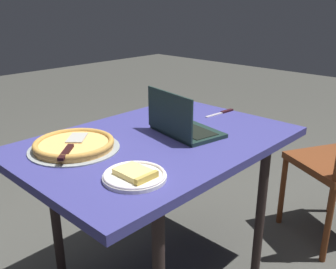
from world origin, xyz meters
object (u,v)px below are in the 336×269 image
(pizza_plate, at_px, (135,175))
(table_knife, at_px, (222,112))
(drink_cup, at_px, (161,101))
(pizza_tray, at_px, (74,145))
(laptop, at_px, (182,125))
(dining_table, at_px, (158,153))

(pizza_plate, relative_size, table_knife, 1.06)
(table_knife, height_order, drink_cup, drink_cup)
(pizza_tray, bearing_deg, drink_cup, 13.37)
(laptop, height_order, drink_cup, laptop)
(pizza_plate, distance_m, table_knife, 0.90)
(pizza_plate, bearing_deg, dining_table, 33.81)
(laptop, height_order, pizza_tray, laptop)
(pizza_tray, bearing_deg, dining_table, -26.19)
(pizza_tray, relative_size, table_knife, 1.78)
(dining_table, height_order, pizza_plate, pizza_plate)
(table_knife, bearing_deg, dining_table, -177.43)
(drink_cup, bearing_deg, dining_table, -137.45)
(dining_table, distance_m, drink_cup, 0.49)
(pizza_plate, distance_m, drink_cup, 0.89)
(dining_table, bearing_deg, pizza_plate, -146.19)
(dining_table, bearing_deg, pizza_tray, 153.81)
(pizza_plate, distance_m, pizza_tray, 0.39)
(dining_table, relative_size, table_knife, 5.79)
(drink_cup, bearing_deg, laptop, -122.98)
(drink_cup, bearing_deg, table_knife, -60.26)
(dining_table, xyz_separation_m, pizza_plate, (-0.34, -0.23, 0.08))
(pizza_plate, bearing_deg, table_knife, 16.16)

